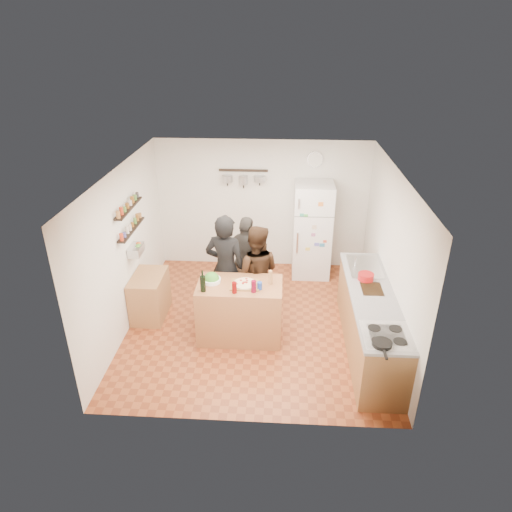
# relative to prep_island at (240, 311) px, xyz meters

# --- Properties ---
(room_shell) EXTENTS (4.20, 4.20, 4.20)m
(room_shell) POSITION_rel_prep_island_xyz_m (0.21, 0.76, 0.79)
(room_shell) COLOR brown
(room_shell) RESTS_ON ground
(prep_island) EXTENTS (1.25, 0.72, 0.91)m
(prep_island) POSITION_rel_prep_island_xyz_m (0.00, 0.00, 0.00)
(prep_island) COLOR #9B5E38
(prep_island) RESTS_ON floor
(pizza_board) EXTENTS (0.42, 0.34, 0.02)m
(pizza_board) POSITION_rel_prep_island_xyz_m (0.08, -0.02, 0.47)
(pizza_board) COLOR brown
(pizza_board) RESTS_ON prep_island
(pizza) EXTENTS (0.34, 0.34, 0.02)m
(pizza) POSITION_rel_prep_island_xyz_m (0.08, -0.02, 0.48)
(pizza) COLOR beige
(pizza) RESTS_ON pizza_board
(salad_bowl) EXTENTS (0.27, 0.27, 0.05)m
(salad_bowl) POSITION_rel_prep_island_xyz_m (-0.42, 0.05, 0.48)
(salad_bowl) COLOR white
(salad_bowl) RESTS_ON prep_island
(wine_bottle) EXTENTS (0.08, 0.08, 0.24)m
(wine_bottle) POSITION_rel_prep_island_xyz_m (-0.50, -0.22, 0.57)
(wine_bottle) COLOR black
(wine_bottle) RESTS_ON prep_island
(wine_glass_near) EXTENTS (0.07, 0.07, 0.17)m
(wine_glass_near) POSITION_rel_prep_island_xyz_m (-0.05, -0.24, 0.54)
(wine_glass_near) COLOR #5C0708
(wine_glass_near) RESTS_ON prep_island
(wine_glass_far) EXTENTS (0.07, 0.07, 0.18)m
(wine_glass_far) POSITION_rel_prep_island_xyz_m (0.22, -0.20, 0.54)
(wine_glass_far) COLOR #5D081E
(wine_glass_far) RESTS_ON prep_island
(pepper_mill) EXTENTS (0.06, 0.06, 0.18)m
(pepper_mill) POSITION_rel_prep_island_xyz_m (0.45, 0.05, 0.55)
(pepper_mill) COLOR #9E6F42
(pepper_mill) RESTS_ON prep_island
(salt_canister) EXTENTS (0.07, 0.07, 0.11)m
(salt_canister) POSITION_rel_prep_island_xyz_m (0.30, -0.12, 0.51)
(salt_canister) COLOR navy
(salt_canister) RESTS_ON prep_island
(person_left) EXTENTS (0.73, 0.56, 1.80)m
(person_left) POSITION_rel_prep_island_xyz_m (-0.27, 0.50, 0.44)
(person_left) COLOR black
(person_left) RESTS_ON floor
(person_center) EXTENTS (0.82, 0.66, 1.60)m
(person_center) POSITION_rel_prep_island_xyz_m (0.20, 0.57, 0.34)
(person_center) COLOR black
(person_center) RESTS_ON floor
(person_back) EXTENTS (0.97, 0.69, 1.53)m
(person_back) POSITION_rel_prep_island_xyz_m (0.02, 1.10, 0.31)
(person_back) COLOR #2F2C2A
(person_back) RESTS_ON floor
(counter_run) EXTENTS (0.63, 2.63, 0.90)m
(counter_run) POSITION_rel_prep_island_xyz_m (1.91, -0.18, -0.01)
(counter_run) COLOR #9E7042
(counter_run) RESTS_ON floor
(stove_top) EXTENTS (0.60, 0.62, 0.02)m
(stove_top) POSITION_rel_prep_island_xyz_m (1.91, -1.13, 0.46)
(stove_top) COLOR white
(stove_top) RESTS_ON counter_run
(skillet) EXTENTS (0.24, 0.24, 0.05)m
(skillet) POSITION_rel_prep_island_xyz_m (1.81, -1.34, 0.49)
(skillet) COLOR black
(skillet) RESTS_ON stove_top
(sink) EXTENTS (0.50, 0.80, 0.03)m
(sink) POSITION_rel_prep_island_xyz_m (1.91, 0.67, 0.46)
(sink) COLOR silver
(sink) RESTS_ON counter_run
(cutting_board) EXTENTS (0.30, 0.40, 0.02)m
(cutting_board) POSITION_rel_prep_island_xyz_m (1.91, -0.03, 0.46)
(cutting_board) COLOR brown
(cutting_board) RESTS_ON counter_run
(red_bowl) EXTENTS (0.23, 0.23, 0.10)m
(red_bowl) POSITION_rel_prep_island_xyz_m (1.86, 0.24, 0.51)
(red_bowl) COLOR #A01214
(red_bowl) RESTS_ON counter_run
(fridge) EXTENTS (0.70, 0.68, 1.80)m
(fridge) POSITION_rel_prep_island_xyz_m (1.16, 2.12, 0.45)
(fridge) COLOR white
(fridge) RESTS_ON floor
(wall_clock) EXTENTS (0.30, 0.03, 0.30)m
(wall_clock) POSITION_rel_prep_island_xyz_m (1.16, 2.45, 1.69)
(wall_clock) COLOR silver
(wall_clock) RESTS_ON back_wall
(spice_shelf_lower) EXTENTS (0.12, 1.00, 0.02)m
(spice_shelf_lower) POSITION_rel_prep_island_xyz_m (-1.72, 0.57, 1.04)
(spice_shelf_lower) COLOR black
(spice_shelf_lower) RESTS_ON left_wall
(spice_shelf_upper) EXTENTS (0.12, 1.00, 0.02)m
(spice_shelf_upper) POSITION_rel_prep_island_xyz_m (-1.72, 0.57, 1.40)
(spice_shelf_upper) COLOR black
(spice_shelf_upper) RESTS_ON left_wall
(produce_basket) EXTENTS (0.18, 0.35, 0.14)m
(produce_basket) POSITION_rel_prep_island_xyz_m (-1.69, 0.57, 0.69)
(produce_basket) COLOR silver
(produce_basket) RESTS_ON left_wall
(side_table) EXTENTS (0.50, 0.80, 0.73)m
(side_table) POSITION_rel_prep_island_xyz_m (-1.53, 0.48, -0.09)
(side_table) COLOR #A77646
(side_table) RESTS_ON floor
(pot_rack) EXTENTS (0.90, 0.04, 0.04)m
(pot_rack) POSITION_rel_prep_island_xyz_m (-0.14, 2.37, 1.49)
(pot_rack) COLOR black
(pot_rack) RESTS_ON back_wall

